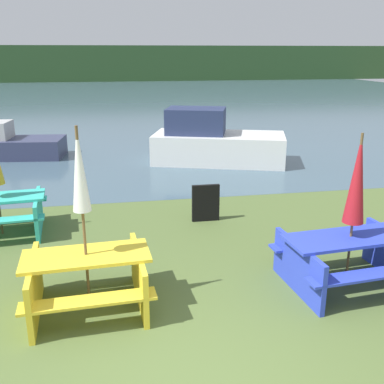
# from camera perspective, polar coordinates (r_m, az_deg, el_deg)

# --- Properties ---
(water) EXTENTS (60.00, 50.00, 0.00)m
(water) POSITION_cam_1_polar(r_m,az_deg,el_deg) (34.90, -9.43, 11.76)
(water) COLOR #425B6B
(water) RESTS_ON ground_plane
(far_treeline) EXTENTS (80.00, 1.60, 4.00)m
(far_treeline) POSITION_cam_1_polar(r_m,az_deg,el_deg) (54.76, -9.97, 15.78)
(far_treeline) COLOR #284723
(far_treeline) RESTS_ON water
(picnic_table_blue) EXTENTS (2.00, 1.55, 0.75)m
(picnic_table_blue) POSITION_cam_1_polar(r_m,az_deg,el_deg) (6.90, 19.27, -7.57)
(picnic_table_blue) COLOR blue
(picnic_table_blue) RESTS_ON ground_plane
(picnic_table_yellow) EXTENTS (1.70, 1.48, 0.77)m
(picnic_table_yellow) POSITION_cam_1_polar(r_m,az_deg,el_deg) (6.11, -13.11, -10.39)
(picnic_table_yellow) COLOR yellow
(picnic_table_yellow) RESTS_ON ground_plane
(picnic_table_teal) EXTENTS (1.74, 1.52, 0.73)m
(picnic_table_teal) POSITION_cam_1_polar(r_m,az_deg,el_deg) (9.02, -23.22, -2.26)
(picnic_table_teal) COLOR #33B7A8
(picnic_table_teal) RESTS_ON ground_plane
(umbrella_crimson) EXTENTS (0.29, 0.29, 2.23)m
(umbrella_crimson) POSITION_cam_1_polar(r_m,az_deg,el_deg) (6.52, 20.25, 1.46)
(umbrella_crimson) COLOR brown
(umbrella_crimson) RESTS_ON ground_plane
(umbrella_white) EXTENTS (0.23, 0.23, 2.43)m
(umbrella_white) POSITION_cam_1_polar(r_m,az_deg,el_deg) (5.61, -14.09, 2.45)
(umbrella_white) COLOR brown
(umbrella_white) RESTS_ON ground_plane
(boat) EXTENTS (4.28, 2.88, 1.64)m
(boat) POSITION_cam_1_polar(r_m,az_deg,el_deg) (13.81, 2.82, 6.30)
(boat) COLOR silver
(boat) RESTS_ON water
(boat_second) EXTENTS (3.66, 1.79, 1.16)m
(boat_second) POSITION_cam_1_polar(r_m,az_deg,el_deg) (15.69, -22.92, 5.61)
(boat_second) COLOR #333856
(boat_second) RESTS_ON water
(signboard) EXTENTS (0.55, 0.08, 0.75)m
(signboard) POSITION_cam_1_polar(r_m,az_deg,el_deg) (8.96, 1.75, -1.40)
(signboard) COLOR black
(signboard) RESTS_ON ground_plane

